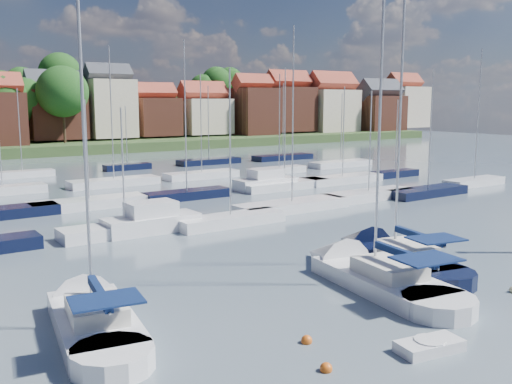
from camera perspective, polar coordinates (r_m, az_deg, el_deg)
ground at (r=62.69m, az=-13.45°, el=0.13°), size 260.00×260.00×0.00m
sailboat_left at (r=26.17m, az=-16.32°, el=-11.63°), size 4.80×11.74×15.50m
sailboat_centre at (r=31.38m, az=10.47°, el=-7.94°), size 5.23×13.14×17.30m
sailboat_navy at (r=35.14m, az=12.75°, el=-6.16°), size 5.52×12.30×16.47m
tender at (r=23.44m, az=16.96°, el=-14.52°), size 2.76×1.63×0.56m
buoy_b at (r=21.26m, az=7.02°, el=-17.36°), size 0.45×0.45×0.45m
buoy_c at (r=23.36m, az=5.09°, el=-14.80°), size 0.44×0.44×0.44m
buoy_e at (r=37.34m, az=13.20°, el=-5.84°), size 0.51×0.51×0.51m
marina_field at (r=58.92m, az=-10.04°, el=0.10°), size 79.62×41.41×15.93m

